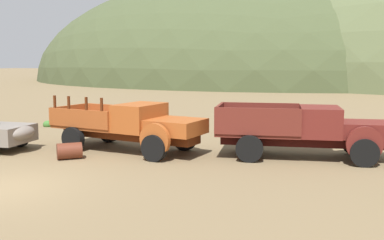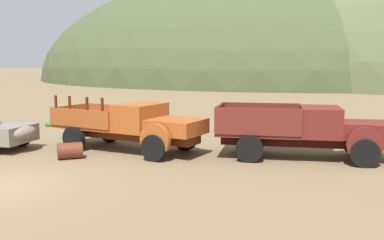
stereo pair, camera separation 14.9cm
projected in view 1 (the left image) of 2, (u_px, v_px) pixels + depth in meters
The scene contains 6 objects.
ground_plane at pixel (0, 189), 12.42m from camera, with size 300.00×300.00×0.00m, color brown.
hill_far_left at pixel (251, 80), 81.47m from camera, with size 81.57×63.94×37.02m, color #424C2D.
truck_oxide_orange at pixel (138, 126), 17.32m from camera, with size 6.36×2.87×2.16m.
truck_oxblood at pixel (315, 131), 16.13m from camera, with size 6.53×3.39×1.91m.
oil_drum_spare at pixel (69, 151), 16.14m from camera, with size 1.03×1.03×0.59m.
bush_near_barrel at pixel (49, 125), 24.10m from camera, with size 0.63×0.59×0.42m.
Camera 1 is at (9.75, -8.90, 3.55)m, focal length 41.78 mm.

